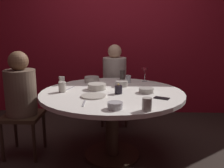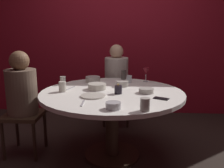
# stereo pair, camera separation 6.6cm
# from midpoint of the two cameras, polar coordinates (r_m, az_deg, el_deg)

# --- Properties ---
(ground_plane) EXTENTS (8.00, 8.00, 0.00)m
(ground_plane) POSITION_cam_midpoint_polar(r_m,az_deg,el_deg) (2.85, 0.69, -16.18)
(ground_plane) COLOR #2D231E
(back_wall) EXTENTS (6.00, 0.10, 2.60)m
(back_wall) POSITION_cam_midpoint_polar(r_m,az_deg,el_deg) (4.06, 1.90, 11.50)
(back_wall) COLOR maroon
(back_wall) RESTS_ON ground
(dining_table) EXTENTS (1.50, 1.50, 0.73)m
(dining_table) POSITION_cam_midpoint_polar(r_m,az_deg,el_deg) (2.61, 0.72, -4.50)
(dining_table) COLOR white
(dining_table) RESTS_ON ground
(seated_diner_left) EXTENTS (0.40, 0.40, 1.15)m
(seated_diner_left) POSITION_cam_midpoint_polar(r_m,az_deg,el_deg) (2.80, -19.52, -1.67)
(seated_diner_left) COLOR #3F2D1E
(seated_diner_left) RESTS_ON ground
(seated_diner_back) EXTENTS (0.40, 0.40, 1.16)m
(seated_diner_back) POSITION_cam_midpoint_polar(r_m,az_deg,el_deg) (3.56, 1.55, 1.98)
(seated_diner_back) COLOR #3F2D1E
(seated_diner_back) RESTS_ON ground
(candle_holder) EXTENTS (0.08, 0.08, 0.10)m
(candle_holder) POSITION_cam_midpoint_polar(r_m,az_deg,el_deg) (2.48, 2.21, -1.31)
(candle_holder) COLOR black
(candle_holder) RESTS_ON dining_table
(wine_glass) EXTENTS (0.08, 0.08, 0.18)m
(wine_glass) POSITION_cam_midpoint_polar(r_m,az_deg,el_deg) (3.07, 8.49, 2.87)
(wine_glass) COLOR silver
(wine_glass) RESTS_ON dining_table
(dinner_plate) EXTENTS (0.24, 0.24, 0.01)m
(dinner_plate) POSITION_cam_midpoint_polar(r_m,az_deg,el_deg) (2.39, -3.66, -2.75)
(dinner_plate) COLOR beige
(dinner_plate) RESTS_ON dining_table
(cell_phone) EXTENTS (0.16, 0.13, 0.01)m
(cell_phone) POSITION_cam_midpoint_polar(r_m,az_deg,el_deg) (2.35, 12.09, -3.28)
(cell_phone) COLOR black
(cell_phone) RESTS_ON dining_table
(bowl_serving_large) EXTENTS (0.13, 0.13, 0.06)m
(bowl_serving_large) POSITION_cam_midpoint_polar(r_m,az_deg,el_deg) (2.01, 1.22, -5.00)
(bowl_serving_large) COLOR #B7B7BC
(bowl_serving_large) RESTS_ON dining_table
(bowl_salad_center) EXTENTS (0.14, 0.14, 0.06)m
(bowl_salad_center) POSITION_cam_midpoint_polar(r_m,az_deg,el_deg) (2.82, 3.07, 0.09)
(bowl_salad_center) COLOR #B2ADA3
(bowl_salad_center) RESTS_ON dining_table
(bowl_small_white) EXTENTS (0.20, 0.20, 0.06)m
(bowl_small_white) POSITION_cam_midpoint_polar(r_m,az_deg,el_deg) (2.67, -2.80, -0.56)
(bowl_small_white) COLOR beige
(bowl_small_white) RESTS_ON dining_table
(bowl_sauce_side) EXTENTS (0.18, 0.18, 0.07)m
(bowl_sauce_side) POSITION_cam_midpoint_polar(r_m,az_deg,el_deg) (3.04, -3.84, 1.07)
(bowl_sauce_side) COLOR #B2ADA3
(bowl_sauce_side) RESTS_ON dining_table
(bowl_rice_portion) EXTENTS (0.15, 0.15, 0.05)m
(bowl_rice_portion) POSITION_cam_midpoint_polar(r_m,az_deg,el_deg) (2.54, 8.65, -1.52)
(bowl_rice_portion) COLOR #B2ADA3
(bowl_rice_portion) RESTS_ON dining_table
(cup_near_candle) EXTENTS (0.07, 0.07, 0.10)m
(cup_near_candle) POSITION_cam_midpoint_polar(r_m,az_deg,el_deg) (2.95, -10.68, 0.82)
(cup_near_candle) COLOR #B2ADA3
(cup_near_candle) RESTS_ON dining_table
(cup_by_left_diner) EXTENTS (0.07, 0.07, 0.12)m
(cup_by_left_diner) POSITION_cam_midpoint_polar(r_m,az_deg,el_deg) (3.21, 3.30, 2.13)
(cup_by_left_diner) COLOR #4C4742
(cup_by_left_diner) RESTS_ON dining_table
(cup_by_right_diner) EXTENTS (0.07, 0.07, 0.09)m
(cup_by_right_diner) POSITION_cam_midpoint_polar(r_m,az_deg,el_deg) (3.02, 4.61, 1.18)
(cup_by_right_diner) COLOR silver
(cup_by_right_diner) RESTS_ON dining_table
(cup_center_front) EXTENTS (0.08, 0.08, 0.11)m
(cup_center_front) POSITION_cam_midpoint_polar(r_m,az_deg,el_deg) (1.97, 8.59, -4.70)
(cup_center_front) COLOR #B2ADA3
(cup_center_front) RESTS_ON dining_table
(cup_far_edge) EXTENTS (0.08, 0.08, 0.11)m
(cup_far_edge) POSITION_cam_midpoint_polar(r_m,az_deg,el_deg) (2.60, -10.70, -0.61)
(cup_far_edge) COLOR beige
(cup_far_edge) RESTS_ON dining_table
(fork_near_plate) EXTENTS (0.07, 0.18, 0.01)m
(fork_near_plate) POSITION_cam_midpoint_polar(r_m,az_deg,el_deg) (2.75, -8.81, -0.94)
(fork_near_plate) COLOR #B7B7BC
(fork_near_plate) RESTS_ON dining_table
(knife_near_plate) EXTENTS (0.02, 0.18, 0.01)m
(knife_near_plate) POSITION_cam_midpoint_polar(r_m,az_deg,el_deg) (2.17, -5.92, -4.42)
(knife_near_plate) COLOR #B7B7BC
(knife_near_plate) RESTS_ON dining_table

